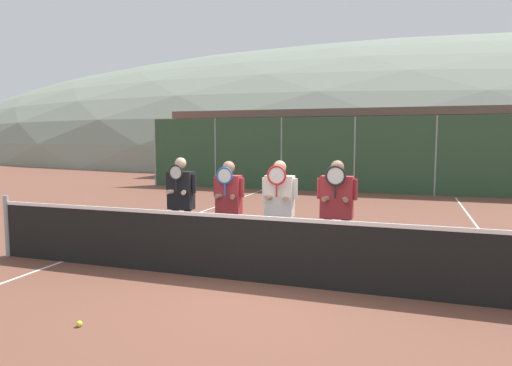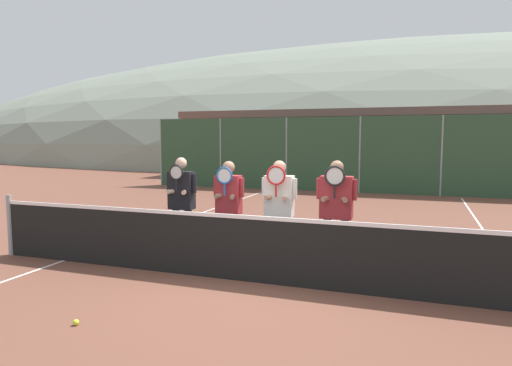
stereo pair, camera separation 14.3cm
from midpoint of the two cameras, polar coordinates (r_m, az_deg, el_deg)
ground_plane at (r=6.75m, az=1.08°, el=-12.38°), size 120.00×120.00×0.00m
hill_distant at (r=56.07m, az=17.63°, el=3.34°), size 119.81×66.56×23.30m
clubhouse_building at (r=24.45m, az=14.04°, el=4.75°), size 19.21×5.50×3.45m
fence_back at (r=17.64m, az=13.05°, el=3.45°), size 17.25×0.06×2.88m
tennis_net at (r=6.61m, az=1.08°, el=-8.20°), size 9.53×0.09×1.08m
court_line_left_sideline at (r=10.86m, az=-11.72°, el=-5.49°), size 0.05×16.00×0.01m
court_line_right_sideline at (r=9.44m, az=28.54°, el=-7.79°), size 0.05×16.00×0.01m
player_leftmost at (r=8.12m, az=-8.80°, el=-1.92°), size 0.58×0.34×1.75m
player_center_left at (r=7.65m, az=-2.90°, el=-2.51°), size 0.55×0.34×1.71m
player_center_right at (r=7.35m, az=3.45°, el=-2.65°), size 0.59×0.34×1.73m
player_rightmost at (r=7.22m, az=10.55°, el=-2.77°), size 0.63×0.34×1.74m
car_far_left at (r=21.10m, az=2.97°, el=2.59°), size 4.12×1.96×1.86m
car_left_of_center at (r=20.22m, az=16.02°, el=2.01°), size 4.15×2.00×1.67m
tennis_ball_on_court at (r=5.68m, az=-20.89°, el=-15.97°), size 0.07×0.07×0.07m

